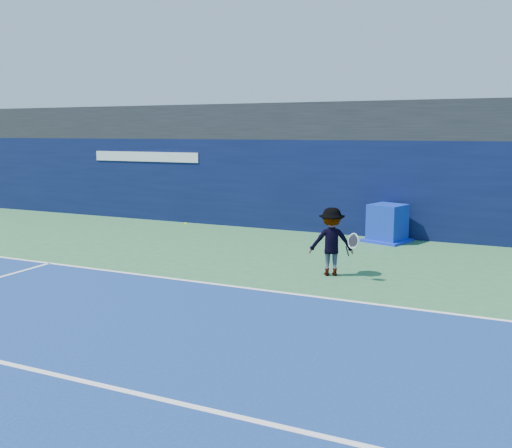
# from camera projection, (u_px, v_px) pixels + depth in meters

# --- Properties ---
(ground) EXTENTS (80.00, 80.00, 0.00)m
(ground) POSITION_uv_depth(u_px,v_px,m) (143.00, 330.00, 9.54)
(ground) COLOR #2F683C
(ground) RESTS_ON ground
(baseline) EXTENTS (24.00, 0.10, 0.01)m
(baseline) POSITION_uv_depth(u_px,v_px,m) (226.00, 285.00, 12.23)
(baseline) COLOR white
(baseline) RESTS_ON ground
(service_line) EXTENTS (24.00, 0.10, 0.01)m
(service_line) POSITION_uv_depth(u_px,v_px,m) (56.00, 375.00, 7.75)
(service_line) COLOR white
(service_line) RESTS_ON ground
(stadium_band) EXTENTS (36.00, 3.00, 1.20)m
(stadium_band) POSITION_uv_depth(u_px,v_px,m) (342.00, 122.00, 19.28)
(stadium_band) COLOR black
(stadium_band) RESTS_ON back_wall_assembly
(back_wall_assembly) EXTENTS (36.00, 1.03, 3.00)m
(back_wall_assembly) POSITION_uv_depth(u_px,v_px,m) (331.00, 186.00, 18.72)
(back_wall_assembly) COLOR #091136
(back_wall_assembly) RESTS_ON ground
(equipment_cart) EXTENTS (1.47, 1.47, 1.13)m
(equipment_cart) POSITION_uv_depth(u_px,v_px,m) (387.00, 225.00, 17.07)
(equipment_cart) COLOR #0B25A2
(equipment_cart) RESTS_ON ground
(tennis_player) EXTENTS (1.31, 0.91, 1.57)m
(tennis_player) POSITION_uv_depth(u_px,v_px,m) (331.00, 242.00, 13.04)
(tennis_player) COLOR white
(tennis_player) RESTS_ON ground
(tennis_ball) EXTENTS (0.07, 0.07, 0.07)m
(tennis_ball) POSITION_uv_depth(u_px,v_px,m) (186.00, 224.00, 14.16)
(tennis_ball) COLOR #B6E319
(tennis_ball) RESTS_ON ground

